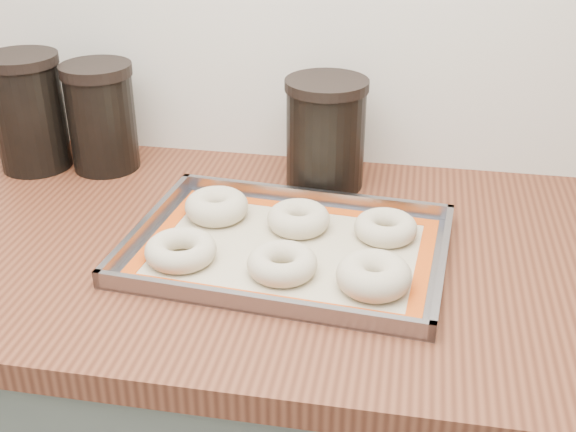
% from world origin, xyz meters
% --- Properties ---
extents(countertop, '(3.06, 0.68, 0.04)m').
position_xyz_m(countertop, '(0.00, 1.68, 0.88)').
color(countertop, brown).
rests_on(countertop, cabinet).
extents(baking_tray, '(0.49, 0.37, 0.03)m').
position_xyz_m(baking_tray, '(0.16, 1.65, 0.91)').
color(baking_tray, gray).
rests_on(baking_tray, countertop).
extents(baking_mat, '(0.44, 0.32, 0.00)m').
position_xyz_m(baking_mat, '(0.16, 1.65, 0.90)').
color(baking_mat, '#C6B793').
rests_on(baking_mat, baking_tray).
extents(bagel_front_left, '(0.13, 0.13, 0.03)m').
position_xyz_m(bagel_front_left, '(0.02, 1.59, 0.92)').
color(bagel_front_left, beige).
rests_on(bagel_front_left, baking_mat).
extents(bagel_front_mid, '(0.11, 0.11, 0.03)m').
position_xyz_m(bagel_front_mid, '(0.17, 1.58, 0.92)').
color(bagel_front_mid, beige).
rests_on(bagel_front_mid, baking_mat).
extents(bagel_front_right, '(0.10, 0.10, 0.04)m').
position_xyz_m(bagel_front_right, '(0.29, 1.57, 0.93)').
color(bagel_front_right, beige).
rests_on(bagel_front_right, baking_mat).
extents(bagel_back_left, '(0.12, 0.12, 0.04)m').
position_xyz_m(bagel_back_left, '(0.03, 1.73, 0.92)').
color(bagel_back_left, beige).
rests_on(bagel_back_left, baking_mat).
extents(bagel_back_mid, '(0.12, 0.12, 0.04)m').
position_xyz_m(bagel_back_mid, '(0.17, 1.71, 0.92)').
color(bagel_back_mid, beige).
rests_on(bagel_back_mid, baking_mat).
extents(bagel_back_right, '(0.11, 0.11, 0.03)m').
position_xyz_m(bagel_back_right, '(0.30, 1.71, 0.92)').
color(bagel_back_right, beige).
rests_on(bagel_back_right, baking_mat).
extents(canister_left, '(0.13, 0.13, 0.21)m').
position_xyz_m(canister_left, '(-0.35, 1.87, 1.01)').
color(canister_left, black).
rests_on(canister_left, countertop).
extents(canister_mid, '(0.13, 0.13, 0.19)m').
position_xyz_m(canister_mid, '(-0.23, 1.89, 1.00)').
color(canister_mid, black).
rests_on(canister_mid, countertop).
extents(canister_right, '(0.14, 0.14, 0.19)m').
position_xyz_m(canister_right, '(0.18, 1.89, 1.00)').
color(canister_right, black).
rests_on(canister_right, countertop).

